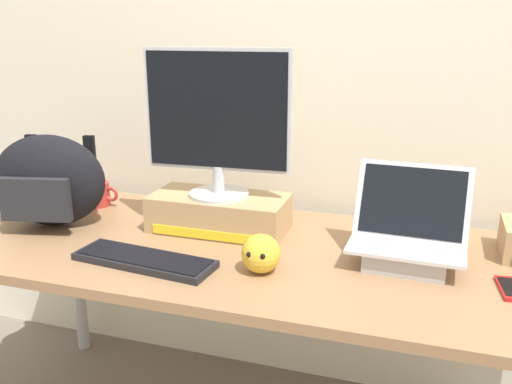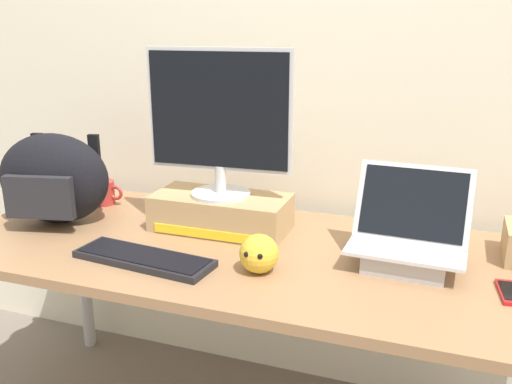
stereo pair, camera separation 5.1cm
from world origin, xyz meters
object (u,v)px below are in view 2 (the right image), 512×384
(toner_box_yellow, at_px, (221,212))
(plush_toy, at_px, (259,254))
(external_keyboard, at_px, (144,258))
(coffee_mug, at_px, (103,192))
(open_laptop, at_px, (407,246))
(messenger_backpack, at_px, (54,179))
(desktop_monitor, at_px, (219,121))

(toner_box_yellow, bearing_deg, plush_toy, -49.99)
(external_keyboard, distance_m, coffee_mug, 0.59)
(open_laptop, distance_m, messenger_backpack, 1.16)
(coffee_mug, bearing_deg, messenger_backpack, -98.17)
(toner_box_yellow, distance_m, plush_toy, 0.35)
(messenger_backpack, bearing_deg, open_laptop, -11.05)
(desktop_monitor, xyz_separation_m, messenger_backpack, (-0.55, -0.13, -0.21))
(toner_box_yellow, distance_m, desktop_monitor, 0.30)
(open_laptop, height_order, plush_toy, open_laptop)
(toner_box_yellow, relative_size, desktop_monitor, 0.94)
(desktop_monitor, xyz_separation_m, plush_toy, (0.23, -0.27, -0.31))
(toner_box_yellow, xyz_separation_m, external_keyboard, (-0.11, -0.32, -0.05))
(open_laptop, bearing_deg, toner_box_yellow, 174.27)
(external_keyboard, bearing_deg, toner_box_yellow, 77.59)
(messenger_backpack, bearing_deg, coffee_mug, 68.79)
(toner_box_yellow, height_order, open_laptop, open_laptop)
(external_keyboard, bearing_deg, coffee_mug, 141.10)
(toner_box_yellow, bearing_deg, messenger_backpack, -167.06)
(open_laptop, relative_size, plush_toy, 3.01)
(desktop_monitor, xyz_separation_m, coffee_mug, (-0.52, 0.10, -0.32))
(messenger_backpack, distance_m, coffee_mug, 0.25)
(external_keyboard, distance_m, messenger_backpack, 0.51)
(toner_box_yellow, xyz_separation_m, plush_toy, (0.23, -0.27, -0.00))
(desktop_monitor, relative_size, open_laptop, 1.45)
(external_keyboard, distance_m, plush_toy, 0.34)
(messenger_backpack, bearing_deg, plush_toy, -23.38)
(desktop_monitor, height_order, coffee_mug, desktop_monitor)
(external_keyboard, bearing_deg, open_laptop, 24.06)
(plush_toy, bearing_deg, desktop_monitor, 130.12)
(toner_box_yellow, bearing_deg, desktop_monitor, -85.13)
(desktop_monitor, bearing_deg, plush_toy, -53.43)
(plush_toy, bearing_deg, toner_box_yellow, 130.01)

